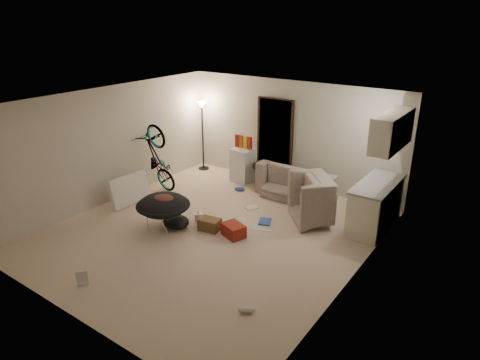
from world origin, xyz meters
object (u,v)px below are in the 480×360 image
Objects in this scene: drink_case_b at (234,230)px; juicer at (199,216)px; mini_fridge at (243,165)px; saucer_chair at (164,210)px; tv_box at (129,189)px; sofa at (299,186)px; drink_case_a at (210,224)px; bicycle at (158,173)px; floor_lamp at (202,121)px; kitchen_counter at (375,206)px; armchair at (328,204)px.

drink_case_b reaches higher than juicer.
saucer_chair is at bearing -81.59° from mini_fridge.
mini_fridge is at bearing 140.92° from drink_case_b.
sofa is at bearing 41.32° from tv_box.
sofa is 2.48m from drink_case_a.
bicycle is 4.24× the size of drink_case_a.
mini_fridge is at bearing -3.68° from sofa.
mini_fridge is (1.25, 1.65, -0.02)m from bicycle.
floor_lamp is 0.97× the size of sofa.
kitchen_counter is 2.77m from drink_case_b.
armchair is at bearing -12.68° from floor_lamp.
floor_lamp is 7.70× the size of juicer.
saucer_chair is at bearing -16.37° from tv_box.
juicer is at bearing 83.94° from armchair.
saucer_chair is 0.80m from juicer.
drink_case_b is at bearing -136.66° from kitchen_counter.
drink_case_b is at bearing -101.48° from bicycle.
juicer reaches higher than drink_case_a.
tv_box is (0.10, -2.63, -0.99)m from floor_lamp.
floor_lamp is 4.17m from armchair.
kitchen_counter reaches higher than drink_case_b.
armchair is 1.09× the size of tv_box.
sofa is at bearing 12.83° from armchair.
armchair is 2.70× the size of drink_case_a.
sofa is at bearing 64.94° from saucer_chair.
mini_fridge reaches higher than drink_case_b.
armchair is 0.64× the size of bicycle.
bicycle reaches higher than mini_fridge.
bicycle is 2.01× the size of mini_fridge.
bicycle is 2.38m from drink_case_a.
kitchen_counter is 4.05m from saucer_chair.
mini_fridge is at bearing 102.86° from juicer.
drink_case_a is (-2.52, -1.94, -0.33)m from kitchen_counter.
drink_case_b is at bearing 2.95° from tv_box.
bicycle is 1.64× the size of saucer_chair.
floor_lamp reaches higher than sofa.
drink_case_a is (0.95, -2.49, -0.30)m from mini_fridge.
mini_fridge reaches higher than juicer.
floor_lamp is 3.14m from sofa.
kitchen_counter is 1.81× the size of mini_fridge.
armchair reaches higher than drink_case_b.
floor_lamp is 1.21× the size of kitchen_counter.
drink_case_b is (2.73, 0.10, -0.20)m from tv_box.
saucer_chair reaches higher than sofa.
bicycle reaches higher than saucer_chair.
sofa is at bearing 65.24° from drink_case_a.
juicer is at bearing 64.20° from sofa.
saucer_chair is 1.05× the size of tv_box.
bicycle is 1.71× the size of tv_box.
bicycle is at bearing 59.92° from armchair.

